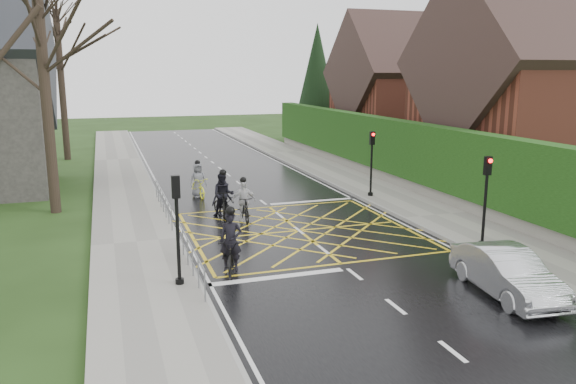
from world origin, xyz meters
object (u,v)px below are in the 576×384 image
cyclist_mid (223,202)px  car (507,272)px  cyclist_front (244,205)px  cyclist_lead (198,184)px  cyclist_back (224,199)px  cyclist_rear (232,250)px

cyclist_mid → car: (5.50, -10.82, 0.03)m
cyclist_front → cyclist_lead: (-1.01, 5.06, -0.04)m
cyclist_mid → cyclist_lead: size_ratio=0.94×
cyclist_back → car: 12.02m
cyclist_mid → car: cyclist_mid is taller
cyclist_mid → cyclist_front: 1.27m
cyclist_mid → cyclist_front: bearing=-73.7°
cyclist_back → car: size_ratio=0.54×
cyclist_rear → cyclist_mid: bearing=96.3°
cyclist_mid → cyclist_front: cyclist_front is taller
cyclist_front → cyclist_back: bearing=125.4°
cyclist_front → car: 10.87m
cyclist_rear → cyclist_lead: bearing=101.8°
cyclist_lead → cyclist_front: bearing=-86.2°
cyclist_rear → car: size_ratio=0.56×
cyclist_rear → car: (6.62, -4.17, -0.01)m
cyclist_mid → cyclist_front: (0.63, -1.09, 0.06)m
cyclist_back → car: (5.49, -10.69, -0.12)m
cyclist_back → cyclist_front: 1.15m
cyclist_lead → car: (5.87, -14.79, 0.01)m
car → cyclist_back: bearing=123.5°
cyclist_back → cyclist_lead: bearing=108.0°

